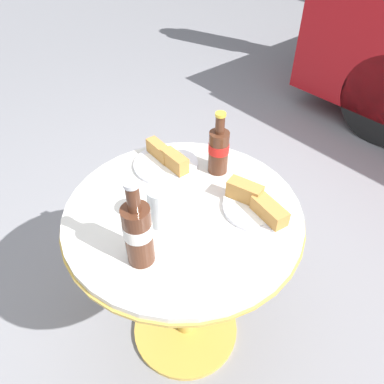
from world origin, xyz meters
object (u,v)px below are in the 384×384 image
at_px(lunch_plate_near, 257,204).
at_px(lunch_plate_far, 167,161).
at_px(bistro_table, 184,248).
at_px(cola_bottle_left, 138,232).
at_px(drinking_glass, 160,207).
at_px(cola_bottle_right, 219,149).

xyz_separation_m(lunch_plate_near, lunch_plate_far, (-0.34, -0.07, -0.00)).
distance_m(bistro_table, cola_bottle_left, 0.35).
distance_m(bistro_table, lunch_plate_near, 0.29).
bearing_deg(drinking_glass, cola_bottle_left, -58.56).
height_order(bistro_table, lunch_plate_near, lunch_plate_near).
height_order(cola_bottle_right, drinking_glass, cola_bottle_right).
relative_size(lunch_plate_near, lunch_plate_far, 1.00).
xyz_separation_m(drinking_glass, lunch_plate_far, (-0.20, 0.17, -0.04)).
height_order(cola_bottle_right, lunch_plate_near, cola_bottle_right).
relative_size(cola_bottle_left, lunch_plate_near, 1.20).
relative_size(cola_bottle_right, lunch_plate_near, 1.00).
relative_size(bistro_table, drinking_glass, 5.79).
distance_m(cola_bottle_right, lunch_plate_far, 0.18).
xyz_separation_m(bistro_table, cola_bottle_left, (0.07, -0.20, 0.28)).
bearing_deg(cola_bottle_left, lunch_plate_far, 132.85).
relative_size(bistro_table, cola_bottle_left, 2.78).
distance_m(drinking_glass, lunch_plate_near, 0.29).
bearing_deg(lunch_plate_far, cola_bottle_left, -47.15).
distance_m(bistro_table, drinking_glass, 0.24).
xyz_separation_m(bistro_table, lunch_plate_near, (0.14, 0.17, 0.20)).
bearing_deg(cola_bottle_left, lunch_plate_near, 79.04).
distance_m(drinking_glass, lunch_plate_far, 0.27).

